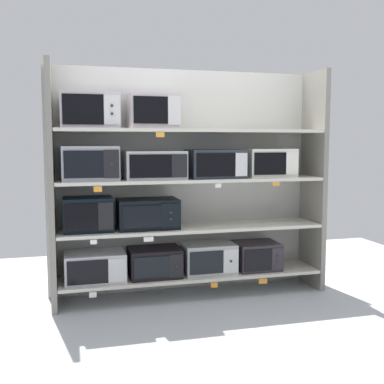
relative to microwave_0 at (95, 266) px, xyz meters
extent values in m
cube|color=#B2B7BC|center=(0.93, -1.00, -0.36)|extent=(6.52, 6.00, 0.02)
cube|color=#B2B2AD|center=(0.93, 0.26, 0.75)|extent=(2.72, 0.04, 2.20)
cube|color=gray|center=(-0.36, 0.00, 0.75)|extent=(0.05, 0.48, 2.20)
cube|color=gray|center=(2.22, 0.00, 0.75)|extent=(0.05, 0.48, 2.20)
cube|color=beige|center=(0.93, 0.00, -0.15)|extent=(2.52, 0.48, 0.03)
cube|color=#B2B1BB|center=(0.00, 0.00, 0.00)|extent=(0.55, 0.38, 0.27)
cube|color=black|center=(-0.07, -0.19, 0.00)|extent=(0.36, 0.01, 0.21)
cube|color=silver|center=(0.18, -0.19, 0.00)|extent=(0.16, 0.01, 0.21)
cube|color=black|center=(0.56, 0.00, 0.00)|extent=(0.49, 0.37, 0.27)
cube|color=black|center=(0.50, -0.19, 0.00)|extent=(0.33, 0.01, 0.20)
cube|color=black|center=(0.73, -0.19, 0.00)|extent=(0.12, 0.01, 0.22)
cylinder|color=#262628|center=(0.73, -0.19, 0.00)|extent=(0.02, 0.01, 0.02)
cube|color=#A2A7A2|center=(1.09, 0.00, 0.01)|extent=(0.51, 0.35, 0.29)
cube|color=black|center=(1.02, -0.18, 0.01)|extent=(0.33, 0.01, 0.22)
cube|color=silver|center=(1.26, -0.18, 0.01)|extent=(0.15, 0.01, 0.23)
cylinder|color=#262628|center=(1.26, -0.19, 0.01)|extent=(0.02, 0.01, 0.02)
cube|color=#2F272E|center=(1.60, 0.00, 0.00)|extent=(0.43, 0.36, 0.27)
cube|color=black|center=(1.55, -0.18, 0.00)|extent=(0.28, 0.01, 0.21)
cube|color=#2F272E|center=(1.75, -0.18, 0.00)|extent=(0.12, 0.01, 0.22)
cylinder|color=#262628|center=(1.75, -0.19, -0.03)|extent=(0.02, 0.01, 0.02)
cylinder|color=#262628|center=(1.75, -0.19, 0.03)|extent=(0.02, 0.01, 0.02)
cube|color=white|center=(-0.04, -0.24, -0.19)|extent=(0.06, 0.00, 0.05)
cube|color=orange|center=(1.08, -0.24, -0.19)|extent=(0.07, 0.00, 0.05)
cube|color=orange|center=(1.57, -0.24, -0.19)|extent=(0.09, 0.00, 0.05)
cube|color=beige|center=(0.93, 0.00, 0.32)|extent=(2.52, 0.48, 0.03)
cube|color=black|center=(-0.05, 0.00, 0.49)|extent=(0.44, 0.32, 0.31)
cube|color=black|center=(-0.11, -0.16, 0.49)|extent=(0.29, 0.01, 0.24)
cube|color=black|center=(0.09, -0.16, 0.49)|extent=(0.13, 0.01, 0.25)
cube|color=black|center=(0.50, 0.00, 0.47)|extent=(0.56, 0.34, 0.28)
cube|color=black|center=(0.41, -0.17, 0.47)|extent=(0.36, 0.01, 0.20)
cube|color=black|center=(0.68, -0.17, 0.47)|extent=(0.17, 0.01, 0.22)
cylinder|color=#262628|center=(0.68, -0.18, 0.44)|extent=(0.02, 0.01, 0.02)
cylinder|color=#262628|center=(0.68, -0.18, 0.50)|extent=(0.02, 0.01, 0.02)
cube|color=white|center=(-0.02, -0.24, 0.28)|extent=(0.06, 0.00, 0.04)
cube|color=white|center=(0.46, -0.24, 0.28)|extent=(0.09, 0.00, 0.04)
cube|color=beige|center=(0.93, 0.00, 0.78)|extent=(2.52, 0.48, 0.03)
cube|color=#9B9DA8|center=(-0.02, 0.00, 0.95)|extent=(0.50, 0.41, 0.31)
cube|color=black|center=(-0.09, -0.21, 0.95)|extent=(0.34, 0.01, 0.24)
cube|color=black|center=(0.15, -0.21, 0.95)|extent=(0.13, 0.01, 0.25)
cylinder|color=#262628|center=(0.15, -0.21, 0.95)|extent=(0.02, 0.01, 0.02)
cube|color=#B1B6BA|center=(0.56, 0.00, 0.93)|extent=(0.56, 0.41, 0.26)
cube|color=black|center=(0.49, -0.21, 0.93)|extent=(0.38, 0.01, 0.21)
cube|color=black|center=(0.76, -0.21, 0.93)|extent=(0.14, 0.01, 0.21)
cube|color=#282F39|center=(1.16, 0.00, 0.93)|extent=(0.52, 0.41, 0.27)
cube|color=black|center=(1.10, -0.21, 0.93)|extent=(0.37, 0.01, 0.22)
cube|color=silver|center=(1.35, -0.20, 0.93)|extent=(0.12, 0.01, 0.22)
cube|color=silver|center=(1.72, 0.00, 0.94)|extent=(0.48, 0.34, 0.28)
cube|color=black|center=(1.66, -0.17, 0.94)|extent=(0.33, 0.01, 0.21)
cube|color=silver|center=(1.89, -0.17, 0.94)|extent=(0.13, 0.01, 0.22)
cube|color=orange|center=(0.03, -0.24, 0.74)|extent=(0.07, 0.00, 0.05)
cube|color=white|center=(1.11, -0.24, 0.75)|extent=(0.06, 0.00, 0.04)
cube|color=orange|center=(1.69, -0.24, 0.75)|extent=(0.07, 0.00, 0.03)
cube|color=beige|center=(0.93, 0.00, 1.25)|extent=(2.52, 0.48, 0.03)
cube|color=#BEB2BF|center=(-0.02, 0.00, 1.42)|extent=(0.52, 0.34, 0.32)
cube|color=black|center=(-0.08, -0.17, 1.42)|extent=(0.35, 0.01, 0.26)
cube|color=silver|center=(0.16, -0.17, 1.42)|extent=(0.14, 0.01, 0.25)
cylinder|color=#262628|center=(0.16, -0.18, 1.39)|extent=(0.02, 0.01, 0.02)
cylinder|color=#262628|center=(0.16, -0.18, 1.46)|extent=(0.02, 0.01, 0.02)
cube|color=#BCB0B6|center=(0.56, 0.00, 1.42)|extent=(0.45, 0.37, 0.32)
cube|color=black|center=(0.50, -0.19, 1.42)|extent=(0.31, 0.01, 0.24)
cube|color=silver|center=(0.71, -0.19, 1.42)|extent=(0.12, 0.01, 0.26)
cube|color=orange|center=(0.57, -0.24, 1.21)|extent=(0.08, 0.00, 0.04)
camera|label=1|loc=(-0.22, -4.35, 1.14)|focal=44.20mm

